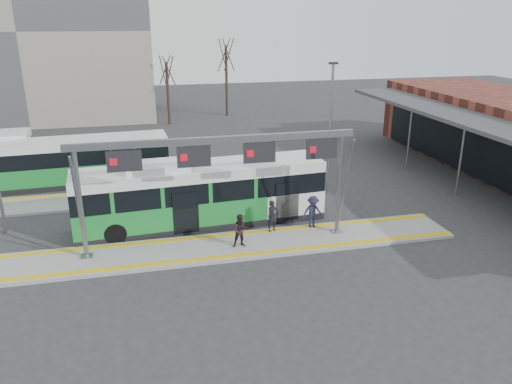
{
  "coord_description": "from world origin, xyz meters",
  "views": [
    {
      "loc": [
        -3.74,
        -21.11,
        10.41
      ],
      "look_at": [
        1.98,
        3.0,
        1.61
      ],
      "focal_mm": 35.0,
      "sensor_mm": 36.0,
      "label": 1
    }
  ],
  "objects_px": {
    "passenger_b": "(241,231)",
    "passenger_c": "(313,212)",
    "gantry": "(220,160)",
    "hero_bus": "(201,195)",
    "passenger_a": "(272,216)"
  },
  "relations": [
    {
      "from": "gantry",
      "to": "passenger_c",
      "type": "xyz_separation_m",
      "value": [
        4.84,
        0.85,
        -3.31
      ]
    },
    {
      "from": "passenger_a",
      "to": "passenger_c",
      "type": "bearing_deg",
      "value": -19.4
    },
    {
      "from": "gantry",
      "to": "passenger_a",
      "type": "distance_m",
      "value": 4.39
    },
    {
      "from": "gantry",
      "to": "passenger_b",
      "type": "bearing_deg",
      "value": -32.28
    },
    {
      "from": "gantry",
      "to": "hero_bus",
      "type": "relative_size",
      "value": 1.0
    },
    {
      "from": "passenger_b",
      "to": "passenger_c",
      "type": "bearing_deg",
      "value": 18.59
    },
    {
      "from": "gantry",
      "to": "hero_bus",
      "type": "bearing_deg",
      "value": 100.92
    },
    {
      "from": "gantry",
      "to": "passenger_a",
      "type": "bearing_deg",
      "value": 17.31
    },
    {
      "from": "passenger_a",
      "to": "passenger_b",
      "type": "bearing_deg",
      "value": -163.52
    },
    {
      "from": "hero_bus",
      "to": "passenger_b",
      "type": "bearing_deg",
      "value": -72.2
    },
    {
      "from": "hero_bus",
      "to": "passenger_a",
      "type": "height_order",
      "value": "hero_bus"
    },
    {
      "from": "hero_bus",
      "to": "passenger_c",
      "type": "relative_size",
      "value": 7.69
    },
    {
      "from": "passenger_a",
      "to": "passenger_b",
      "type": "distance_m",
      "value": 2.33
    },
    {
      "from": "hero_bus",
      "to": "gantry",
      "type": "bearing_deg",
      "value": -83.05
    },
    {
      "from": "passenger_a",
      "to": "passenger_b",
      "type": "relative_size",
      "value": 1.01
    }
  ]
}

